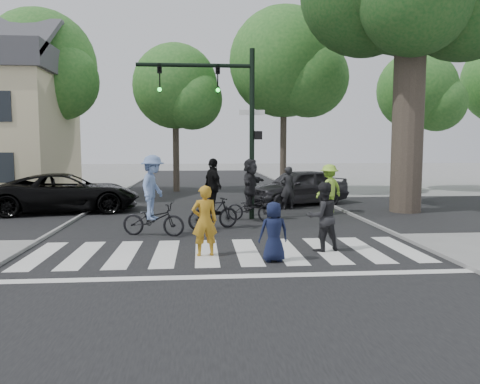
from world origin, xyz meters
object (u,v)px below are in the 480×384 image
Objects in this scene: cyclist_right at (251,193)px; car_grey at (297,187)px; car_suv at (67,193)px; cyclist_left at (153,201)px; pedestrian_child at (274,232)px; pedestrian_woman at (205,221)px; pedestrian_adult at (323,217)px; cyclist_mid at (213,200)px; traffic_signal at (228,109)px.

cyclist_right is 4.99m from car_grey.
cyclist_left is at bearing -154.03° from car_suv.
pedestrian_woman is at bearing -31.22° from pedestrian_child.
pedestrian_woman is 0.98× the size of pedestrian_adult.
cyclist_mid is (-1.24, 4.31, 0.23)m from pedestrian_child.
cyclist_right reaches higher than pedestrian_child.
cyclist_mid is at bearing -80.83° from pedestrian_child.
traffic_signal is at bearing -65.31° from car_grey.
pedestrian_adult is 0.73× the size of cyclist_left.
car_suv is at bearing 158.22° from cyclist_right.
pedestrian_child is at bearing 19.81° from pedestrian_adult.
pedestrian_woman is 0.30× the size of car_suv.
traffic_signal is 6.39m from pedestrian_adult.
cyclist_left reaches higher than cyclist_mid.
pedestrian_woman is at bearing -99.26° from traffic_signal.
car_grey reaches higher than pedestrian_child.
car_grey is (2.68, 10.11, 0.12)m from pedestrian_child.
cyclist_right is 0.39× the size of car_suv.
cyclist_left is 0.42× the size of car_suv.
traffic_signal is 3.54× the size of pedestrian_woman.
traffic_signal is at bearing -109.46° from pedestrian_woman.
cyclist_left is 6.57m from car_suv.
cyclist_right is 7.56m from car_suv.
pedestrian_woman reaches higher than pedestrian_child.
pedestrian_woman is at bearing -48.83° from car_grey.
traffic_signal is 4.71m from cyclist_left.
cyclist_mid reaches higher than car_suv.
traffic_signal reaches higher than cyclist_mid.
cyclist_mid is at bearing 28.51° from cyclist_left.
cyclist_left is 1.06× the size of cyclist_mid.
traffic_signal reaches higher than cyclist_right.
traffic_signal reaches higher than pedestrian_child.
pedestrian_adult is 0.36× the size of car_grey.
car_suv is at bearing 126.36° from cyclist_left.
pedestrian_adult is (2.94, 0.29, 0.02)m from pedestrian_woman.
traffic_signal reaches higher than pedestrian_adult.
cyclist_mid is at bearing -58.68° from car_grey.
pedestrian_woman is at bearing -156.35° from car_suv.
pedestrian_child is 0.63× the size of cyclist_right.
cyclist_mid reaches higher than pedestrian_adult.
traffic_signal is at bearing -90.92° from pedestrian_child.
pedestrian_child is 0.25× the size of car_suv.
cyclist_right reaches higher than car_grey.
cyclist_right is at bearing 38.47° from cyclist_left.
car_grey is at bearing -124.41° from pedestrian_woman.
pedestrian_child is at bearing 145.42° from pedestrian_woman.
pedestrian_woman is 10.31m from car_grey.
pedestrian_adult is at bearing -51.63° from cyclist_mid.
car_grey is at bearing -111.69° from pedestrian_child.
car_grey is at bearing -91.65° from car_suv.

